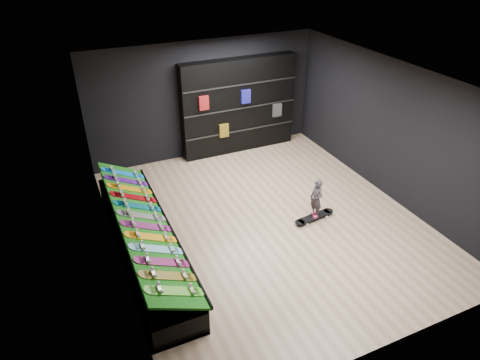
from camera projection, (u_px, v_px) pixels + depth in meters
name	position (u px, v px, depth m)	size (l,w,h in m)	color
floor	(266.00, 220.00, 8.97)	(6.00, 7.00, 0.01)	tan
ceiling	(271.00, 81.00, 7.44)	(6.00, 7.00, 0.01)	white
wall_back	(205.00, 99.00, 10.95)	(6.00, 0.02, 3.00)	black
wall_front	(395.00, 272.00, 5.46)	(6.00, 0.02, 3.00)	black
wall_left	(109.00, 191.00, 7.14)	(0.02, 7.00, 3.00)	black
wall_right	(391.00, 131.00, 9.27)	(0.02, 7.00, 3.00)	black
display_rack	(144.00, 243.00, 7.93)	(0.90, 4.50, 0.50)	black
turf_ramp	(144.00, 222.00, 7.72)	(1.00, 4.50, 0.04)	#10580E
back_shelving	(239.00, 106.00, 11.24)	(3.13, 0.36, 2.50)	black
floor_skateboard	(314.00, 218.00, 8.97)	(0.98, 0.22, 0.09)	black
child	(316.00, 206.00, 8.82)	(0.19, 0.14, 0.52)	black
display_board_0	(175.00, 291.00, 6.22)	(0.98, 0.22, 0.09)	green
display_board_1	(168.00, 276.00, 6.49)	(0.98, 0.22, 0.09)	yellow
display_board_2	(162.00, 262.00, 6.76)	(0.98, 0.22, 0.09)	#E5198C
display_board_3	(157.00, 249.00, 7.03)	(0.98, 0.22, 0.09)	#0CB2E5
display_board_4	(151.00, 237.00, 7.30)	(0.98, 0.22, 0.09)	yellow
display_board_5	(147.00, 226.00, 7.57)	(0.98, 0.22, 0.09)	#2626BF
display_board_6	(142.00, 216.00, 7.84)	(0.98, 0.22, 0.09)	black
display_board_7	(138.00, 206.00, 8.11)	(0.98, 0.22, 0.09)	#0C8C99
display_board_8	(134.00, 197.00, 8.38)	(0.98, 0.22, 0.09)	red
display_board_9	(130.00, 189.00, 8.66)	(0.98, 0.22, 0.09)	orange
display_board_10	(127.00, 181.00, 8.93)	(0.98, 0.22, 0.09)	purple
display_board_11	(123.00, 173.00, 9.20)	(0.98, 0.22, 0.09)	blue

